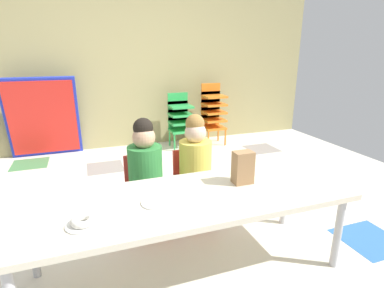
{
  "coord_description": "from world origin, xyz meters",
  "views": [
    {
      "loc": [
        -0.62,
        -2.34,
        1.39
      ],
      "look_at": [
        0.04,
        -0.5,
        0.79
      ],
      "focal_mm": 28.44,
      "sensor_mm": 36.0,
      "label": 1
    }
  ],
  "objects_px": {
    "seated_child_middle_seat": "(195,159)",
    "paper_plate_center_table": "(157,202)",
    "seated_child_near_camera": "(145,166)",
    "kid_chair_orange_stack": "(213,111)",
    "donut_powdered_on_plate": "(83,221)",
    "paper_bag_brown": "(243,167)",
    "kid_chair_green_stack": "(180,117)",
    "paper_plate_near_edge": "(84,225)",
    "craft_table": "(188,203)",
    "folded_activity_table": "(43,118)"
  },
  "relations": [
    {
      "from": "craft_table",
      "to": "paper_plate_center_table",
      "type": "xyz_separation_m",
      "value": [
        -0.2,
        -0.02,
        0.05
      ]
    },
    {
      "from": "seated_child_near_camera",
      "to": "paper_bag_brown",
      "type": "xyz_separation_m",
      "value": [
        0.56,
        -0.51,
        0.1
      ]
    },
    {
      "from": "seated_child_middle_seat",
      "to": "kid_chair_green_stack",
      "type": "relative_size",
      "value": 1.15
    },
    {
      "from": "seated_child_near_camera",
      "to": "craft_table",
      "type": "bearing_deg",
      "value": -75.08
    },
    {
      "from": "kid_chair_green_stack",
      "to": "seated_child_middle_seat",
      "type": "bearing_deg",
      "value": -104.19
    },
    {
      "from": "paper_plate_near_edge",
      "to": "paper_plate_center_table",
      "type": "xyz_separation_m",
      "value": [
        0.41,
        0.11,
        0.0
      ]
    },
    {
      "from": "craft_table",
      "to": "seated_child_middle_seat",
      "type": "distance_m",
      "value": 0.63
    },
    {
      "from": "kid_chair_orange_stack",
      "to": "paper_plate_center_table",
      "type": "relative_size",
      "value": 5.11
    },
    {
      "from": "craft_table",
      "to": "paper_bag_brown",
      "type": "xyz_separation_m",
      "value": [
        0.41,
        0.07,
        0.15
      ]
    },
    {
      "from": "paper_plate_near_edge",
      "to": "seated_child_near_camera",
      "type": "bearing_deg",
      "value": 56.83
    },
    {
      "from": "craft_table",
      "to": "seated_child_near_camera",
      "type": "bearing_deg",
      "value": 104.92
    },
    {
      "from": "paper_plate_center_table",
      "to": "donut_powdered_on_plate",
      "type": "height_order",
      "value": "donut_powdered_on_plate"
    },
    {
      "from": "paper_bag_brown",
      "to": "paper_plate_near_edge",
      "type": "bearing_deg",
      "value": -169.37
    },
    {
      "from": "paper_bag_brown",
      "to": "donut_powdered_on_plate",
      "type": "bearing_deg",
      "value": -169.37
    },
    {
      "from": "seated_child_middle_seat",
      "to": "paper_plate_center_table",
      "type": "distance_m",
      "value": 0.75
    },
    {
      "from": "seated_child_near_camera",
      "to": "folded_activity_table",
      "type": "xyz_separation_m",
      "value": [
        -0.92,
        2.22,
        -0.02
      ]
    },
    {
      "from": "paper_bag_brown",
      "to": "donut_powdered_on_plate",
      "type": "xyz_separation_m",
      "value": [
        -1.01,
        -0.19,
        -0.08
      ]
    },
    {
      "from": "kid_chair_orange_stack",
      "to": "seated_child_middle_seat",
      "type": "bearing_deg",
      "value": -117.1
    },
    {
      "from": "paper_plate_center_table",
      "to": "donut_powdered_on_plate",
      "type": "bearing_deg",
      "value": -165.43
    },
    {
      "from": "craft_table",
      "to": "folded_activity_table",
      "type": "distance_m",
      "value": 2.99
    },
    {
      "from": "craft_table",
      "to": "folded_activity_table",
      "type": "relative_size",
      "value": 1.87
    },
    {
      "from": "paper_bag_brown",
      "to": "donut_powdered_on_plate",
      "type": "distance_m",
      "value": 1.03
    },
    {
      "from": "seated_child_near_camera",
      "to": "kid_chair_orange_stack",
      "type": "xyz_separation_m",
      "value": [
        1.45,
        2.04,
        -0.04
      ]
    },
    {
      "from": "kid_chair_green_stack",
      "to": "paper_plate_center_table",
      "type": "distance_m",
      "value": 2.81
    },
    {
      "from": "seated_child_near_camera",
      "to": "donut_powdered_on_plate",
      "type": "height_order",
      "value": "seated_child_near_camera"
    },
    {
      "from": "donut_powdered_on_plate",
      "to": "kid_chair_green_stack",
      "type": "bearing_deg",
      "value": 63.29
    },
    {
      "from": "kid_chair_green_stack",
      "to": "donut_powdered_on_plate",
      "type": "xyz_separation_m",
      "value": [
        -1.38,
        -2.74,
        0.11
      ]
    },
    {
      "from": "seated_child_near_camera",
      "to": "donut_powdered_on_plate",
      "type": "bearing_deg",
      "value": -123.17
    },
    {
      "from": "kid_chair_orange_stack",
      "to": "paper_bag_brown",
      "type": "bearing_deg",
      "value": -109.32
    },
    {
      "from": "kid_chair_green_stack",
      "to": "donut_powdered_on_plate",
      "type": "distance_m",
      "value": 3.07
    },
    {
      "from": "seated_child_middle_seat",
      "to": "paper_plate_center_table",
      "type": "bearing_deg",
      "value": -127.68
    },
    {
      "from": "kid_chair_green_stack",
      "to": "folded_activity_table",
      "type": "height_order",
      "value": "folded_activity_table"
    },
    {
      "from": "paper_plate_center_table",
      "to": "donut_powdered_on_plate",
      "type": "relative_size",
      "value": 1.44
    },
    {
      "from": "kid_chair_green_stack",
      "to": "craft_table",
      "type": "bearing_deg",
      "value": -106.42
    },
    {
      "from": "seated_child_near_camera",
      "to": "donut_powdered_on_plate",
      "type": "relative_size",
      "value": 7.34
    },
    {
      "from": "kid_chair_green_stack",
      "to": "paper_plate_near_edge",
      "type": "distance_m",
      "value": 3.07
    },
    {
      "from": "craft_table",
      "to": "paper_bag_brown",
      "type": "bearing_deg",
      "value": 9.27
    },
    {
      "from": "craft_table",
      "to": "kid_chair_green_stack",
      "type": "relative_size",
      "value": 2.54
    },
    {
      "from": "seated_child_middle_seat",
      "to": "donut_powdered_on_plate",
      "type": "bearing_deg",
      "value": -141.06
    },
    {
      "from": "craft_table",
      "to": "kid_chair_green_stack",
      "type": "xyz_separation_m",
      "value": [
        0.77,
        2.62,
        -0.04
      ]
    },
    {
      "from": "paper_plate_center_table",
      "to": "kid_chair_green_stack",
      "type": "bearing_deg",
      "value": 69.72
    },
    {
      "from": "kid_chair_orange_stack",
      "to": "paper_plate_near_edge",
      "type": "xyz_separation_m",
      "value": [
        -1.91,
        -2.74,
        0.03
      ]
    },
    {
      "from": "kid_chair_green_stack",
      "to": "folded_activity_table",
      "type": "xyz_separation_m",
      "value": [
        -1.85,
        0.18,
        0.08
      ]
    },
    {
      "from": "seated_child_near_camera",
      "to": "paper_plate_near_edge",
      "type": "height_order",
      "value": "seated_child_near_camera"
    },
    {
      "from": "seated_child_middle_seat",
      "to": "folded_activity_table",
      "type": "height_order",
      "value": "folded_activity_table"
    },
    {
      "from": "paper_plate_near_edge",
      "to": "paper_bag_brown",
      "type": "bearing_deg",
      "value": 10.63
    },
    {
      "from": "craft_table",
      "to": "paper_plate_near_edge",
      "type": "bearing_deg",
      "value": -168.47
    },
    {
      "from": "seated_child_near_camera",
      "to": "paper_bag_brown",
      "type": "bearing_deg",
      "value": -42.18
    },
    {
      "from": "folded_activity_table",
      "to": "donut_powdered_on_plate",
      "type": "bearing_deg",
      "value": -80.91
    },
    {
      "from": "folded_activity_table",
      "to": "paper_plate_near_edge",
      "type": "distance_m",
      "value": 2.95
    }
  ]
}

